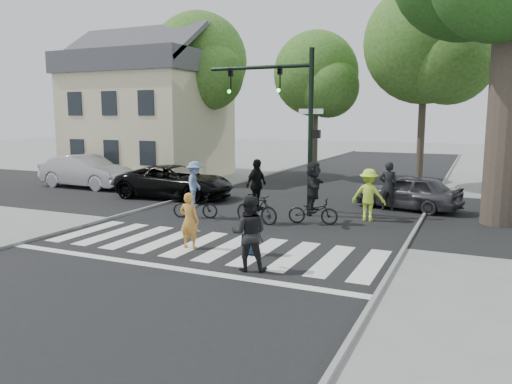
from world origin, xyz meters
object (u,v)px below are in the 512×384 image
at_px(pedestrian_woman, 189,221).
at_px(car_suv, 175,182).
at_px(pedestrian_adult, 249,233).
at_px(cyclist_mid, 256,197).
at_px(car_grey, 408,192).
at_px(car_silver, 86,171).
at_px(cyclist_right, 313,196).
at_px(traffic_signal, 289,109).
at_px(pedestrian_child, 252,232).
at_px(cyclist_left, 195,194).

relative_size(pedestrian_woman, car_suv, 0.30).
bearing_deg(pedestrian_woman, pedestrian_adult, 150.82).
xyz_separation_m(cyclist_mid, car_grey, (4.36, 4.79, -0.22)).
distance_m(car_suv, car_silver, 6.09).
bearing_deg(car_suv, car_silver, 78.84).
bearing_deg(cyclist_right, cyclist_mid, -158.18).
bearing_deg(car_suv, pedestrian_woman, -146.44).
bearing_deg(traffic_signal, car_silver, 168.88).
bearing_deg(car_grey, pedestrian_woman, -15.01).
xyz_separation_m(pedestrian_adult, cyclist_right, (-0.20, 5.56, 0.05)).
bearing_deg(cyclist_mid, pedestrian_woman, -95.56).
xyz_separation_m(pedestrian_child, car_suv, (-6.95, 6.92, 0.11)).
distance_m(cyclist_left, car_suv, 4.59).
bearing_deg(traffic_signal, pedestrian_woman, -97.82).
xyz_separation_m(cyclist_mid, car_suv, (-5.45, 3.32, -0.17)).
distance_m(pedestrian_woman, cyclist_mid, 3.74).
xyz_separation_m(pedestrian_child, car_grey, (2.86, 8.40, 0.07)).
distance_m(pedestrian_woman, car_grey, 9.74).
bearing_deg(cyclist_left, pedestrian_child, -42.28).
relative_size(cyclist_mid, car_grey, 0.55).
distance_m(cyclist_right, car_silver, 13.72).
distance_m(pedestrian_child, cyclist_left, 5.24).
xyz_separation_m(pedestrian_woman, pedestrian_adult, (2.35, -1.13, 0.12)).
bearing_deg(traffic_signal, cyclist_left, -144.28).
bearing_deg(cyclist_left, traffic_signal, 35.72).
distance_m(car_suv, car_grey, 9.92).
height_order(pedestrian_child, car_grey, car_grey).
bearing_deg(car_grey, car_suv, -67.46).
relative_size(traffic_signal, car_silver, 1.19).
bearing_deg(car_silver, pedestrian_adult, -121.54).
bearing_deg(traffic_signal, cyclist_right, -41.27).
relative_size(pedestrian_woman, car_grey, 0.39).
distance_m(traffic_signal, pedestrian_adult, 7.57).
distance_m(pedestrian_woman, pedestrian_adult, 2.61).
bearing_deg(pedestrian_child, car_grey, -89.54).
distance_m(cyclist_mid, car_silver, 12.23).
bearing_deg(cyclist_left, cyclist_right, 10.85).
xyz_separation_m(pedestrian_adult, car_grey, (2.37, 9.64, -0.22)).
bearing_deg(pedestrian_child, pedestrian_adult, 130.60).
bearing_deg(pedestrian_woman, cyclist_right, -119.38).
relative_size(traffic_signal, car_suv, 1.14).
distance_m(pedestrian_child, pedestrian_adult, 1.37).
height_order(pedestrian_adult, cyclist_mid, cyclist_mid).
bearing_deg(car_suv, cyclist_mid, -123.65).
bearing_deg(car_suv, pedestrian_adult, -139.99).
bearing_deg(pedestrian_adult, pedestrian_woman, -43.81).
height_order(pedestrian_woman, car_grey, pedestrian_woman).
relative_size(pedestrian_adult, car_suv, 0.34).
distance_m(cyclist_right, car_grey, 4.83).
xyz_separation_m(cyclist_left, cyclist_right, (4.16, 0.80, 0.06)).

